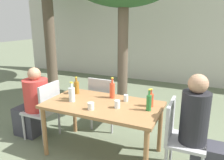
% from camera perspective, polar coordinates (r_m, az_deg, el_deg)
% --- Properties ---
extents(ground_plane, '(30.00, 30.00, 0.00)m').
position_cam_1_polar(ground_plane, '(3.26, -2.27, -18.40)').
color(ground_plane, '#667056').
extents(cafe_building_wall, '(10.00, 0.08, 2.80)m').
position_cam_1_polar(cafe_building_wall, '(6.61, 13.73, 11.39)').
color(cafe_building_wall, beige).
rests_on(cafe_building_wall, ground_plane).
extents(dining_table_front, '(1.53, 0.85, 0.74)m').
position_cam_1_polar(dining_table_front, '(2.94, -2.41, -7.64)').
color(dining_table_front, '#996B42').
rests_on(dining_table_front, ground_plane).
extents(patio_chair_0, '(0.44, 0.44, 0.91)m').
position_cam_1_polar(patio_chair_0, '(3.53, -17.16, -6.87)').
color(patio_chair_0, '#B2B2B7').
rests_on(patio_chair_0, ground_plane).
extents(patio_chair_1, '(0.44, 0.44, 0.91)m').
position_cam_1_polar(patio_chair_1, '(2.75, 17.12, -13.40)').
color(patio_chair_1, '#B2B2B7').
rests_on(patio_chair_1, ground_plane).
extents(patio_chair_2, '(0.44, 0.44, 0.91)m').
position_cam_1_polar(patio_chair_2, '(3.67, -2.11, -5.29)').
color(patio_chair_2, '#B2B2B7').
rests_on(patio_chair_2, ground_plane).
extents(person_seated_0, '(0.59, 0.37, 1.13)m').
position_cam_1_polar(person_seated_0, '(3.68, -19.96, -6.31)').
color(person_seated_0, '#383842').
rests_on(person_seated_0, ground_plane).
extents(person_seated_1, '(0.56, 0.31, 1.26)m').
position_cam_1_polar(person_seated_1, '(2.72, 22.20, -13.16)').
color(person_seated_1, '#383842').
rests_on(person_seated_1, ground_plane).
extents(amber_bottle_0, '(0.07, 0.07, 0.26)m').
position_cam_1_polar(amber_bottle_0, '(3.31, -9.25, -1.86)').
color(amber_bottle_0, '#9E661E').
rests_on(amber_bottle_0, dining_table_front).
extents(water_bottle_1, '(0.08, 0.08, 0.27)m').
position_cam_1_polar(water_bottle_1, '(3.00, -10.46, -3.60)').
color(water_bottle_1, silver).
rests_on(water_bottle_1, dining_table_front).
extents(soda_bottle_2, '(0.07, 0.07, 0.30)m').
position_cam_1_polar(soda_bottle_2, '(3.08, 0.07, -2.65)').
color(soda_bottle_2, '#DB4C2D').
rests_on(soda_bottle_2, dining_table_front).
extents(green_bottle_3, '(0.07, 0.07, 0.23)m').
position_cam_1_polar(green_bottle_3, '(3.10, -10.32, -3.34)').
color(green_bottle_3, '#287A38').
rests_on(green_bottle_3, dining_table_front).
extents(green_bottle_4, '(0.06, 0.06, 0.27)m').
position_cam_1_polar(green_bottle_4, '(2.70, 9.61, -5.78)').
color(green_bottle_4, '#287A38').
rests_on(green_bottle_4, dining_table_front).
extents(soda_bottle_5, '(0.07, 0.07, 0.24)m').
position_cam_1_polar(soda_bottle_5, '(2.83, 10.07, -5.06)').
color(soda_bottle_5, '#DB4C2D').
rests_on(soda_bottle_5, dining_table_front).
extents(drinking_glass_0, '(0.07, 0.07, 0.10)m').
position_cam_1_polar(drinking_glass_0, '(2.76, 1.38, -6.33)').
color(drinking_glass_0, white).
rests_on(drinking_glass_0, dining_table_front).
extents(drinking_glass_1, '(0.06, 0.06, 0.09)m').
position_cam_1_polar(drinking_glass_1, '(2.98, 3.66, -4.71)').
color(drinking_glass_1, silver).
rests_on(drinking_glass_1, dining_table_front).
extents(drinking_glass_2, '(0.07, 0.07, 0.09)m').
position_cam_1_polar(drinking_glass_2, '(3.33, -10.79, -2.80)').
color(drinking_glass_2, white).
rests_on(drinking_glass_2, dining_table_front).
extents(drinking_glass_3, '(0.08, 0.08, 0.09)m').
position_cam_1_polar(drinking_glass_3, '(2.72, -5.55, -6.80)').
color(drinking_glass_3, silver).
rests_on(drinking_glass_3, dining_table_front).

